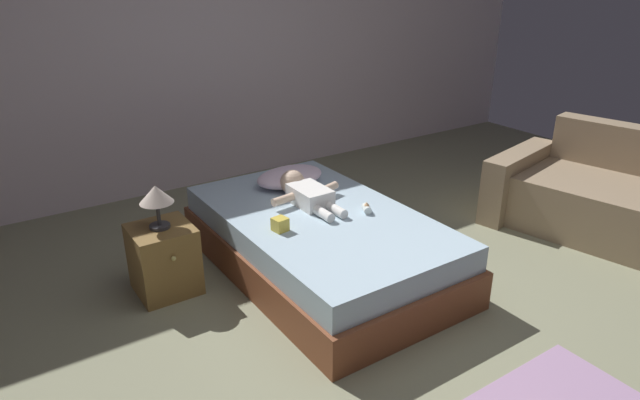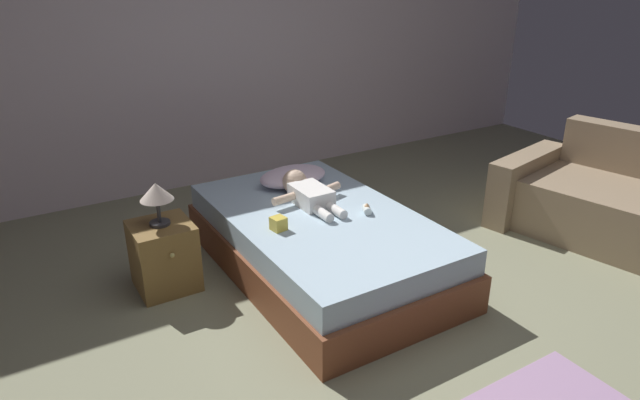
% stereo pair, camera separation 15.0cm
% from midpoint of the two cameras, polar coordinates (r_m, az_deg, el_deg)
% --- Properties ---
extents(ground_plane, '(8.00, 8.00, 0.00)m').
position_cam_midpoint_polar(ground_plane, '(3.40, 9.56, -12.70)').
color(ground_plane, gray).
extents(wall_behind_bed, '(8.00, 0.12, 2.51)m').
position_cam_midpoint_polar(wall_behind_bed, '(5.37, -12.48, 14.87)').
color(wall_behind_bed, silver).
rests_on(wall_behind_bed, ground_plane).
extents(bed, '(1.19, 1.99, 0.43)m').
position_cam_midpoint_polar(bed, '(3.82, -1.13, -4.39)').
color(bed, brown).
rests_on(bed, ground_plane).
extents(pillow, '(0.53, 0.33, 0.14)m').
position_cam_midpoint_polar(pillow, '(4.19, -4.15, 2.40)').
color(pillow, silver).
rests_on(pillow, bed).
extents(baby, '(0.56, 0.66, 0.18)m').
position_cam_midpoint_polar(baby, '(3.89, -2.64, 0.80)').
color(baby, white).
rests_on(baby, bed).
extents(toothbrush, '(0.06, 0.15, 0.02)m').
position_cam_midpoint_polar(toothbrush, '(4.12, -0.82, 1.18)').
color(toothbrush, '#2E90F1').
rests_on(toothbrush, bed).
extents(couch, '(1.37, 2.04, 0.79)m').
position_cam_midpoint_polar(couch, '(4.84, 28.40, -0.37)').
color(couch, '#947D61').
rests_on(couch, ground_plane).
extents(nightstand, '(0.38, 0.41, 0.45)m').
position_cam_midpoint_polar(nightstand, '(3.73, -16.91, -5.88)').
color(nightstand, brown).
rests_on(nightstand, ground_plane).
extents(lamp, '(0.21, 0.21, 0.28)m').
position_cam_midpoint_polar(lamp, '(3.55, -17.71, 0.33)').
color(lamp, '#333338').
rests_on(lamp, nightstand).
extents(toy_block, '(0.10, 0.10, 0.09)m').
position_cam_midpoint_polar(toy_block, '(3.49, -5.37, -2.53)').
color(toy_block, gold).
rests_on(toy_block, bed).
extents(baby_bottle, '(0.09, 0.10, 0.07)m').
position_cam_midpoint_polar(baby_bottle, '(3.74, 3.69, -0.86)').
color(baby_bottle, white).
rests_on(baby_bottle, bed).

